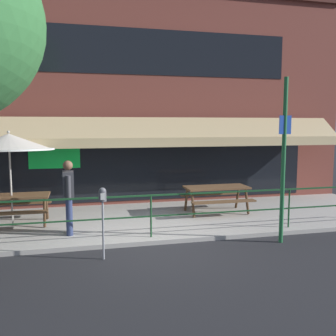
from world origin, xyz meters
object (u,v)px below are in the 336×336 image
(picnic_table_left, at_px, (12,202))
(patio_umbrella_left, at_px, (9,143))
(street_sign_pole, at_px, (284,159))
(pedestrian_walking, at_px, (69,193))
(parking_meter_far, at_px, (103,202))
(picnic_table_centre, at_px, (216,192))

(picnic_table_left, xyz_separation_m, patio_umbrella_left, (-0.00, -0.01, 1.47))
(street_sign_pole, bearing_deg, pedestrian_walking, 162.97)
(parking_meter_far, xyz_separation_m, street_sign_pole, (3.93, 0.15, 0.72))
(street_sign_pole, bearing_deg, picnic_table_centre, 101.84)
(picnic_table_left, relative_size, street_sign_pole, 0.50)
(patio_umbrella_left, xyz_separation_m, parking_meter_far, (2.08, -2.67, -1.03))
(picnic_table_left, bearing_deg, pedestrian_walking, -38.76)
(picnic_table_left, xyz_separation_m, parking_meter_far, (2.08, -2.69, 0.44))
(pedestrian_walking, distance_m, parking_meter_far, 1.70)
(picnic_table_centre, xyz_separation_m, street_sign_pole, (0.55, -2.60, 1.17))
(picnic_table_left, relative_size, picnic_table_centre, 1.00)
(picnic_table_centre, height_order, patio_umbrella_left, patio_umbrella_left)
(parking_meter_far, relative_size, street_sign_pole, 0.39)
(picnic_table_left, distance_m, patio_umbrella_left, 1.47)
(picnic_table_left, height_order, parking_meter_far, parking_meter_far)
(picnic_table_centre, xyz_separation_m, pedestrian_walking, (-4.05, -1.20, 0.35))
(parking_meter_far, bearing_deg, picnic_table_left, 127.71)
(picnic_table_left, distance_m, parking_meter_far, 3.43)
(street_sign_pole, bearing_deg, parking_meter_far, -177.81)
(patio_umbrella_left, bearing_deg, parking_meter_far, -52.15)
(picnic_table_centre, bearing_deg, parking_meter_far, -140.82)
(picnic_table_centre, bearing_deg, patio_umbrella_left, -179.16)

